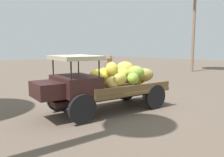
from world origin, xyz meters
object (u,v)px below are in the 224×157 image
(truck, at_px, (104,83))
(wooden_crate, at_px, (150,94))
(loose_banana_bunch, at_px, (97,90))
(farmer, at_px, (110,74))

(truck, relative_size, wooden_crate, 8.42)
(wooden_crate, xyz_separation_m, loose_banana_bunch, (0.65, -2.46, -0.10))
(farmer, xyz_separation_m, loose_banana_bunch, (-0.30, -1.16, -0.85))
(wooden_crate, height_order, loose_banana_bunch, wooden_crate)
(loose_banana_bunch, bearing_deg, truck, 53.78)
(truck, bearing_deg, farmer, -130.70)
(wooden_crate, bearing_deg, truck, -3.17)
(wooden_crate, bearing_deg, loose_banana_bunch, -75.28)
(farmer, relative_size, wooden_crate, 3.21)
(truck, height_order, wooden_crate, truck)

